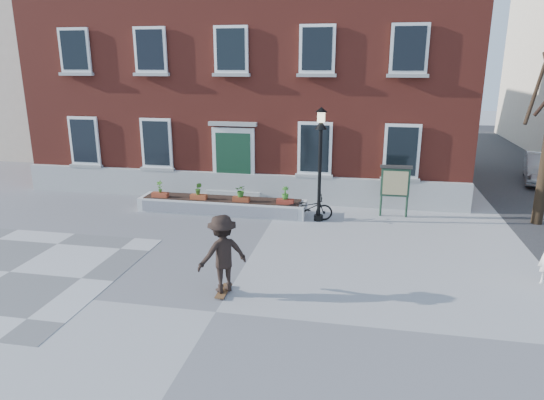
% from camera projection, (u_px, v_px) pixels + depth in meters
% --- Properties ---
extents(ground, '(100.00, 100.00, 0.00)m').
position_uv_depth(ground, '(216.00, 312.00, 10.77)').
color(ground, '#959497').
rests_on(ground, ground).
extents(checker_patch, '(6.00, 6.00, 0.01)m').
position_uv_depth(checker_patch, '(10.00, 272.00, 12.82)').
color(checker_patch, '#5D5D60').
rests_on(checker_patch, ground).
extents(distant_building, '(10.00, 12.00, 13.00)m').
position_uv_depth(distant_building, '(38.00, 43.00, 31.16)').
color(distant_building, beige).
rests_on(distant_building, ground).
extents(bicycle, '(1.76, 0.83, 0.89)m').
position_uv_depth(bicycle, '(308.00, 208.00, 16.92)').
color(bicycle, black).
rests_on(bicycle, ground).
extents(parked_car, '(2.31, 4.25, 1.33)m').
position_uv_depth(parked_car, '(543.00, 168.00, 22.22)').
color(parked_car, '#A7AAAC').
rests_on(parked_car, ground).
extents(brick_building, '(18.40, 10.85, 12.60)m').
position_uv_depth(brick_building, '(260.00, 41.00, 22.60)').
color(brick_building, maroon).
rests_on(brick_building, ground).
extents(planter_assembly, '(6.20, 1.12, 1.15)m').
position_uv_depth(planter_assembly, '(222.00, 204.00, 17.83)').
color(planter_assembly, silver).
rests_on(planter_assembly, ground).
extents(lamp_post, '(0.40, 0.40, 3.93)m').
position_uv_depth(lamp_post, '(320.00, 149.00, 16.29)').
color(lamp_post, black).
rests_on(lamp_post, ground).
extents(notice_board, '(1.10, 0.16, 1.87)m').
position_uv_depth(notice_board, '(395.00, 182.00, 17.09)').
color(notice_board, '#1B3622').
rests_on(notice_board, ground).
extents(skateboarder, '(1.39, 1.32, 1.97)m').
position_uv_depth(skateboarder, '(223.00, 254.00, 11.37)').
color(skateboarder, brown).
rests_on(skateboarder, ground).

